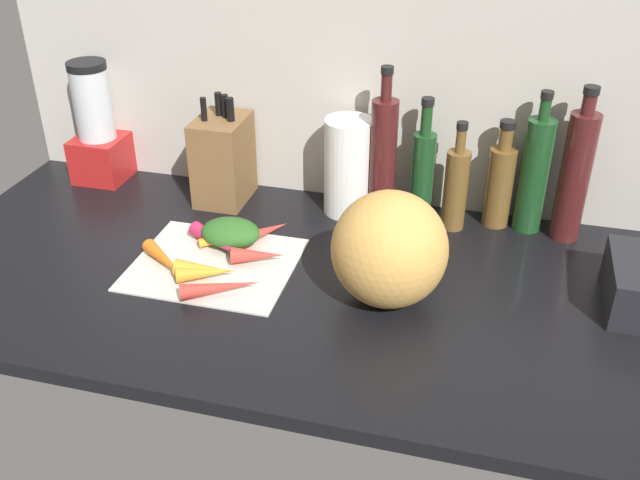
% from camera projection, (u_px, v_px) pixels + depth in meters
% --- Properties ---
extents(ground_plane, '(1.70, 0.80, 0.03)m').
position_uv_depth(ground_plane, '(312.00, 282.00, 1.49)').
color(ground_plane, black).
extents(wall_back, '(1.70, 0.03, 0.60)m').
position_uv_depth(wall_back, '(355.00, 77.00, 1.65)').
color(wall_back, '#BCB7AD').
rests_on(wall_back, ground_plane).
extents(cutting_board, '(0.34, 0.29, 0.01)m').
position_uv_depth(cutting_board, '(214.00, 263.00, 1.51)').
color(cutting_board, beige).
rests_on(cutting_board, ground_plane).
extents(carrot_0, '(0.17, 0.12, 0.03)m').
position_uv_depth(carrot_0, '(220.00, 243.00, 1.55)').
color(carrot_0, '#B2264C').
rests_on(carrot_0, cutting_board).
extents(carrot_1, '(0.14, 0.11, 0.02)m').
position_uv_depth(carrot_1, '(236.00, 236.00, 1.58)').
color(carrot_1, orange).
rests_on(carrot_1, cutting_board).
extents(carrot_2, '(0.12, 0.08, 0.03)m').
position_uv_depth(carrot_2, '(206.00, 273.00, 1.45)').
color(carrot_2, orange).
rests_on(carrot_2, cutting_board).
extents(carrot_3, '(0.12, 0.06, 0.04)m').
position_uv_depth(carrot_3, '(258.00, 255.00, 1.50)').
color(carrot_3, red).
rests_on(carrot_3, cutting_board).
extents(carrot_4, '(0.15, 0.10, 0.03)m').
position_uv_depth(carrot_4, '(220.00, 287.00, 1.40)').
color(carrot_4, red).
rests_on(carrot_4, cutting_board).
extents(carrot_5, '(0.11, 0.13, 0.03)m').
position_uv_depth(carrot_5, '(263.00, 232.00, 1.59)').
color(carrot_5, red).
rests_on(carrot_5, cutting_board).
extents(carrot_6, '(0.15, 0.12, 0.03)m').
position_uv_depth(carrot_6, '(166.00, 261.00, 1.49)').
color(carrot_6, orange).
rests_on(carrot_6, cutting_board).
extents(carrot_7, '(0.12, 0.05, 0.04)m').
position_uv_depth(carrot_7, '(203.00, 269.00, 1.46)').
color(carrot_7, orange).
rests_on(carrot_7, cutting_board).
extents(carrot_greens_pile, '(0.13, 0.10, 0.06)m').
position_uv_depth(carrot_greens_pile, '(231.00, 232.00, 1.56)').
color(carrot_greens_pile, '#2D6023').
rests_on(carrot_greens_pile, cutting_board).
extents(winter_squash, '(0.22, 0.22, 0.23)m').
position_uv_depth(winter_squash, '(389.00, 249.00, 1.35)').
color(winter_squash, gold).
rests_on(winter_squash, ground_plane).
extents(knife_block, '(0.11, 0.15, 0.26)m').
position_uv_depth(knife_block, '(223.00, 159.00, 1.73)').
color(knife_block, brown).
rests_on(knife_block, ground_plane).
extents(blender_appliance, '(0.12, 0.12, 0.31)m').
position_uv_depth(blender_appliance, '(97.00, 130.00, 1.81)').
color(blender_appliance, red).
rests_on(blender_appliance, ground_plane).
extents(paper_towel_roll, '(0.11, 0.11, 0.23)m').
position_uv_depth(paper_towel_roll, '(348.00, 167.00, 1.67)').
color(paper_towel_roll, white).
rests_on(paper_towel_roll, ground_plane).
extents(bottle_0, '(0.06, 0.06, 0.36)m').
position_uv_depth(bottle_0, '(383.00, 158.00, 1.62)').
color(bottle_0, '#471919').
rests_on(bottle_0, ground_plane).
extents(bottle_1, '(0.05, 0.05, 0.29)m').
position_uv_depth(bottle_1, '(422.00, 171.00, 1.64)').
color(bottle_1, '#19421E').
rests_on(bottle_1, ground_plane).
extents(bottle_2, '(0.05, 0.05, 0.26)m').
position_uv_depth(bottle_2, '(456.00, 187.00, 1.61)').
color(bottle_2, brown).
rests_on(bottle_2, ground_plane).
extents(bottle_3, '(0.06, 0.06, 0.25)m').
position_uv_depth(bottle_3, '(500.00, 183.00, 1.62)').
color(bottle_3, brown).
rests_on(bottle_3, ground_plane).
extents(bottle_4, '(0.06, 0.06, 0.33)m').
position_uv_depth(bottle_4, '(534.00, 174.00, 1.58)').
color(bottle_4, '#19421E').
rests_on(bottle_4, ground_plane).
extents(bottle_5, '(0.06, 0.06, 0.35)m').
position_uv_depth(bottle_5, '(575.00, 175.00, 1.54)').
color(bottle_5, '#471919').
rests_on(bottle_5, ground_plane).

